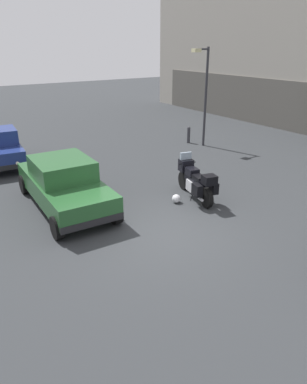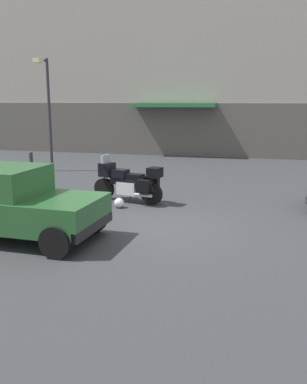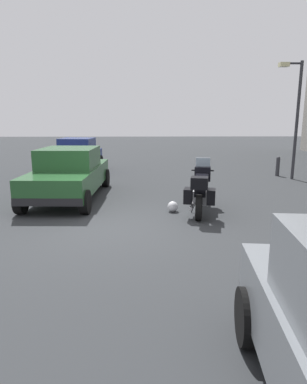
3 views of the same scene
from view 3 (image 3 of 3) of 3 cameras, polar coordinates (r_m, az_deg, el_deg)
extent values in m
plane|color=#2D3033|center=(7.79, -7.48, -6.02)|extent=(80.00, 80.00, 0.00)
cylinder|color=black|center=(9.85, 8.25, -0.22)|extent=(0.66, 0.27, 0.64)
cylinder|color=black|center=(8.27, 7.70, -2.62)|extent=(0.66, 0.27, 0.64)
cylinder|color=#B7B7BC|center=(9.74, 8.32, 2.22)|extent=(0.33, 0.14, 0.68)
cube|color=#B7B7BC|center=(8.99, 8.00, -0.76)|extent=(0.67, 0.52, 0.36)
cube|color=black|center=(8.94, 8.05, 0.74)|extent=(1.13, 0.51, 0.28)
cube|color=black|center=(9.20, 8.18, 2.21)|extent=(0.58, 0.44, 0.24)
cube|color=black|center=(8.72, 8.01, 1.38)|extent=(0.61, 0.41, 0.12)
cube|color=black|center=(9.62, 8.32, 3.11)|extent=(0.45, 0.51, 0.40)
cube|color=#8C9EAD|center=(9.61, 8.39, 4.92)|extent=(0.16, 0.41, 0.28)
sphere|color=#EAEACC|center=(9.79, 8.37, 3.28)|extent=(0.14, 0.14, 0.14)
cylinder|color=black|center=(9.52, 8.32, 3.63)|extent=(0.17, 0.61, 0.04)
cylinder|color=#B7B7BC|center=(8.45, 6.41, -2.40)|extent=(0.56, 0.21, 0.09)
cube|color=black|center=(8.34, 5.88, -0.60)|extent=(0.43, 0.28, 0.36)
cube|color=black|center=(8.32, 9.73, -0.76)|extent=(0.43, 0.28, 0.36)
cube|color=black|center=(8.04, 7.79, 1.54)|extent=(0.44, 0.47, 0.28)
cylinder|color=black|center=(8.92, 6.75, -2.61)|extent=(0.05, 0.13, 0.29)
sphere|color=silver|center=(9.01, 3.27, -2.47)|extent=(0.28, 0.28, 0.28)
cylinder|color=black|center=(4.05, 15.85, -19.67)|extent=(0.66, 0.29, 0.64)
cube|color=#235128|center=(10.75, -14.00, 2.33)|extent=(4.56, 1.91, 0.64)
cube|color=#235128|center=(10.71, -14.11, 5.65)|extent=(1.95, 1.68, 0.60)
cube|color=#8C9EAD|center=(11.58, -13.01, 6.18)|extent=(0.11, 1.50, 0.51)
cube|color=#8C9EAD|center=(9.85, -15.40, 5.02)|extent=(0.11, 1.50, 0.48)
cube|color=black|center=(12.90, -11.56, 3.07)|extent=(0.18, 1.76, 0.20)
cube|color=black|center=(8.73, -17.46, -1.62)|extent=(0.18, 1.76, 0.20)
cylinder|color=black|center=(12.74, -15.61, 2.30)|extent=(0.65, 0.24, 0.64)
cylinder|color=black|center=(12.38, -8.11, 2.35)|extent=(0.65, 0.24, 0.64)
cylinder|color=black|center=(9.40, -21.56, -1.57)|extent=(0.65, 0.24, 0.64)
cylinder|color=black|center=(8.91, -11.49, -1.67)|extent=(0.65, 0.24, 0.64)
sphere|color=silver|center=(13.04, -13.62, 3.61)|extent=(0.14, 0.14, 0.14)
sphere|color=silver|center=(12.84, -9.42, 3.66)|extent=(0.14, 0.14, 0.14)
cube|color=navy|center=(16.09, -12.70, 5.61)|extent=(3.53, 1.88, 0.64)
cube|color=navy|center=(16.03, -12.80, 7.81)|extent=(1.53, 1.56, 0.60)
cube|color=#8C9EAD|center=(15.41, -13.49, 7.60)|extent=(0.19, 1.33, 0.51)
cube|color=#8C9EAD|center=(16.66, -12.16, 7.99)|extent=(0.19, 1.33, 0.48)
cube|color=black|center=(14.56, -14.49, 3.96)|extent=(0.27, 1.56, 0.20)
cube|color=black|center=(17.69, -11.15, 5.54)|extent=(0.27, 1.56, 0.20)
cylinder|color=black|center=(14.74, -11.25, 3.82)|extent=(0.66, 0.28, 0.64)
cylinder|color=black|center=(15.19, -16.66, 3.79)|extent=(0.66, 0.28, 0.64)
cylinder|color=black|center=(17.14, -9.09, 5.07)|extent=(0.66, 0.28, 0.64)
cylinder|color=black|center=(17.53, -13.82, 5.03)|extent=(0.66, 0.28, 0.64)
sphere|color=silver|center=(14.37, -12.95, 4.42)|extent=(0.14, 0.14, 0.14)
sphere|color=silver|center=(14.64, -16.18, 4.39)|extent=(0.14, 0.14, 0.14)
cylinder|color=#2D2D33|center=(14.81, 23.09, 10.85)|extent=(0.12, 0.12, 4.61)
cylinder|color=#2D2D33|center=(14.82, 22.54, 19.48)|extent=(0.08, 0.70, 0.08)
cube|color=beige|center=(14.68, 21.20, 19.46)|extent=(0.28, 0.36, 0.16)
cylinder|color=#333338|center=(15.57, 20.27, 3.98)|extent=(0.16, 0.16, 0.77)
sphere|color=#333338|center=(15.53, 20.38, 5.38)|extent=(0.16, 0.16, 0.16)
camera|label=1|loc=(6.12, -92.90, 22.20)|focal=33.29mm
camera|label=2|loc=(11.29, -66.89, 7.56)|focal=39.69mm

